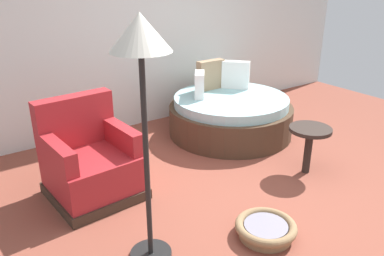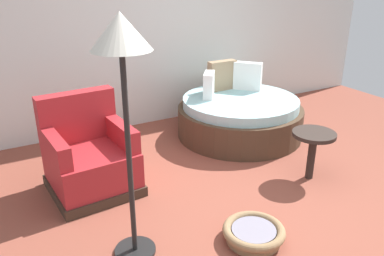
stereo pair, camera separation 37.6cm
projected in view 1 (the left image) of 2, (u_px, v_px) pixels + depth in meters
The scene contains 7 objects.
ground_plane at pixel (253, 204), 3.71m from camera, with size 8.00×8.00×0.02m, color brown.
back_wall at pixel (126, 8), 5.01m from camera, with size 8.00×0.12×3.17m, color silver.
round_daybed at pixel (230, 114), 5.19m from camera, with size 1.62×1.62×0.91m.
red_armchair at pixel (90, 163), 3.75m from camera, with size 0.85×0.85×0.94m.
pet_basket at pixel (266, 229), 3.22m from camera, with size 0.51×0.51×0.13m.
side_table at pixel (310, 136), 4.12m from camera, with size 0.44×0.44×0.52m.
floor_lamp at pixel (141, 59), 2.45m from camera, with size 0.40×0.40×1.82m.
Camera 1 is at (-2.28, -2.26, 2.06)m, focal length 36.66 mm.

